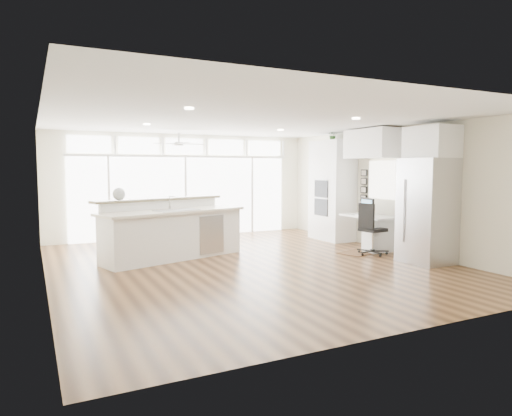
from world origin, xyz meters
name	(u,v)px	position (x,y,z in m)	size (l,w,h in m)	color
floor	(250,265)	(0.00, 0.00, -0.01)	(7.00, 8.00, 0.02)	#422714
ceiling	(250,120)	(0.00, 0.00, 2.70)	(7.00, 8.00, 0.02)	white
wall_back	(184,186)	(0.00, 4.00, 1.35)	(7.00, 0.04, 2.70)	#EFE9CF
wall_front	(410,211)	(0.00, -4.00, 1.35)	(7.00, 0.04, 2.70)	#EFE9CF
wall_left	(43,199)	(-3.50, 0.00, 1.35)	(0.04, 8.00, 2.70)	#EFE9CF
wall_right	(393,189)	(3.50, 0.00, 1.35)	(0.04, 8.00, 2.70)	#EFE9CF
glass_wall	(185,197)	(0.00, 3.94, 1.05)	(5.80, 0.06, 2.08)	white
transom_row	(185,146)	(0.00, 3.94, 2.38)	(5.90, 0.06, 0.40)	white
desk_window	(382,180)	(3.46, 0.30, 1.55)	(0.04, 0.85, 0.85)	white
ceiling_fan	(179,140)	(-0.50, 2.80, 2.48)	(1.16, 1.16, 0.32)	silver
recessed_lights	(245,122)	(0.00, 0.20, 2.68)	(3.40, 3.00, 0.02)	white
oven_cabinet	(332,190)	(3.17, 1.80, 1.25)	(0.64, 1.20, 2.50)	white
desk_nook	(370,232)	(3.13, 0.30, 0.38)	(0.72, 1.30, 0.76)	white
upper_cabinets	(373,144)	(3.17, 0.30, 2.35)	(0.64, 1.30, 0.64)	white
refrigerator	(427,211)	(3.11, -1.35, 1.00)	(0.76, 0.90, 2.00)	#B9B9BE
fridge_cabinet	(432,142)	(3.17, -1.35, 2.30)	(0.64, 0.90, 0.60)	white
framed_photos	(364,186)	(3.46, 0.92, 1.40)	(0.06, 0.22, 0.80)	black
kitchen_island	(173,229)	(-1.12, 1.20, 0.60)	(3.02, 1.14, 1.20)	white
rug	(358,253)	(2.59, 0.02, 0.01)	(0.80, 0.58, 0.01)	#341E10
office_chair	(373,229)	(2.74, -0.26, 0.54)	(0.56, 0.52, 1.08)	black
fishbowl	(119,194)	(-2.15, 1.31, 1.32)	(0.24, 0.24, 0.24)	silver
monitor	(367,206)	(3.05, 0.30, 0.97)	(0.08, 0.50, 0.41)	black
keyboard	(361,215)	(2.88, 0.30, 0.77)	(0.12, 0.33, 0.02)	white
potted_plant	(333,136)	(3.17, 1.80, 2.61)	(0.25, 0.28, 0.22)	#2A5122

